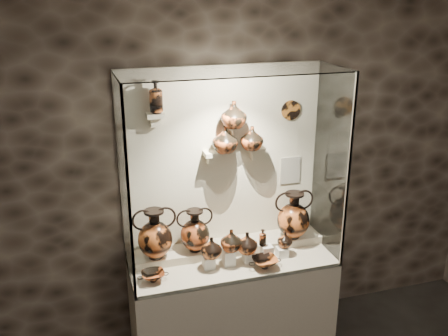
% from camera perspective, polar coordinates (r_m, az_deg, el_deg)
% --- Properties ---
extents(wall_back, '(5.00, 0.02, 3.20)m').
position_cam_1_polar(wall_back, '(4.17, -0.28, 0.80)').
color(wall_back, black).
rests_on(wall_back, ground).
extents(plinth, '(1.70, 0.60, 0.80)m').
position_cam_1_polar(plinth, '(4.44, 0.97, -15.32)').
color(plinth, beige).
rests_on(plinth, floor).
extents(front_tier, '(1.68, 0.58, 0.03)m').
position_cam_1_polar(front_tier, '(4.22, 1.00, -10.70)').
color(front_tier, '#BFAE94').
rests_on(front_tier, plinth).
extents(rear_tier, '(1.70, 0.25, 0.10)m').
position_cam_1_polar(rear_tier, '(4.35, 0.29, -9.19)').
color(rear_tier, '#BFAE94').
rests_on(rear_tier, plinth).
extents(back_panel, '(1.70, 0.03, 1.60)m').
position_cam_1_polar(back_panel, '(4.17, -0.26, 0.78)').
color(back_panel, beige).
rests_on(back_panel, plinth).
extents(glass_front, '(1.70, 0.01, 1.60)m').
position_cam_1_polar(glass_front, '(3.62, 2.51, -2.21)').
color(glass_front, white).
rests_on(glass_front, plinth).
extents(glass_left, '(0.01, 0.60, 1.60)m').
position_cam_1_polar(glass_left, '(3.73, -11.41, -1.96)').
color(glass_left, white).
rests_on(glass_left, plinth).
extents(glass_right, '(0.01, 0.60, 1.60)m').
position_cam_1_polar(glass_right, '(4.21, 12.10, 0.52)').
color(glass_right, white).
rests_on(glass_right, plinth).
extents(glass_top, '(1.70, 0.60, 0.01)m').
position_cam_1_polar(glass_top, '(3.68, 1.15, 11.03)').
color(glass_top, white).
rests_on(glass_top, back_panel).
extents(frame_post_left, '(0.02, 0.02, 1.60)m').
position_cam_1_polar(frame_post_left, '(3.46, -10.80, -3.64)').
color(frame_post_left, gray).
rests_on(frame_post_left, plinth).
extents(frame_post_right, '(0.02, 0.02, 1.60)m').
position_cam_1_polar(frame_post_right, '(3.97, 14.01, -0.81)').
color(frame_post_right, gray).
rests_on(frame_post_right, plinth).
extents(pedestal_a, '(0.09, 0.09, 0.10)m').
position_cam_1_polar(pedestal_a, '(4.09, -1.76, -10.70)').
color(pedestal_a, silver).
rests_on(pedestal_a, front_tier).
extents(pedestal_b, '(0.09, 0.09, 0.13)m').
position_cam_1_polar(pedestal_b, '(4.13, 0.55, -10.18)').
color(pedestal_b, silver).
rests_on(pedestal_b, front_tier).
extents(pedestal_c, '(0.09, 0.09, 0.09)m').
position_cam_1_polar(pedestal_c, '(4.18, 2.81, -10.07)').
color(pedestal_c, silver).
rests_on(pedestal_c, front_tier).
extents(pedestal_d, '(0.09, 0.09, 0.12)m').
position_cam_1_polar(pedestal_d, '(4.23, 4.89, -9.56)').
color(pedestal_d, silver).
rests_on(pedestal_d, front_tier).
extents(pedestal_e, '(0.09, 0.09, 0.08)m').
position_cam_1_polar(pedestal_e, '(4.29, 6.64, -9.50)').
color(pedestal_e, silver).
rests_on(pedestal_e, front_tier).
extents(bracket_ul, '(0.14, 0.12, 0.04)m').
position_cam_1_polar(bracket_ul, '(3.85, -7.85, 6.00)').
color(bracket_ul, beige).
rests_on(bracket_ul, back_panel).
extents(bracket_ca, '(0.14, 0.12, 0.04)m').
position_cam_1_polar(bracket_ca, '(4.04, -1.32, 1.66)').
color(bracket_ca, beige).
rests_on(bracket_ca, back_panel).
extents(bracket_cb, '(0.10, 0.12, 0.04)m').
position_cam_1_polar(bracket_cb, '(4.04, 1.40, 4.61)').
color(bracket_cb, beige).
rests_on(bracket_cb, back_panel).
extents(bracket_cc, '(0.14, 0.12, 0.04)m').
position_cam_1_polar(bracket_cc, '(4.15, 3.74, 2.13)').
color(bracket_cc, beige).
rests_on(bracket_cc, back_panel).
extents(amphora_left, '(0.37, 0.37, 0.42)m').
position_cam_1_polar(amphora_left, '(4.06, -7.91, -7.45)').
color(amphora_left, '#C35B25').
rests_on(amphora_left, rear_tier).
extents(amphora_mid, '(0.38, 0.38, 0.37)m').
position_cam_1_polar(amphora_mid, '(4.15, -3.35, -7.11)').
color(amphora_mid, '#B54C20').
rests_on(amphora_mid, rear_tier).
extents(amphora_right, '(0.42, 0.42, 0.42)m').
position_cam_1_polar(amphora_right, '(4.38, 7.94, -5.35)').
color(amphora_right, '#C35B25').
rests_on(amphora_right, rear_tier).
extents(jug_a, '(0.21, 0.21, 0.17)m').
position_cam_1_polar(jug_a, '(4.02, -1.44, -9.08)').
color(jug_a, '#C35B25').
rests_on(jug_a, pedestal_a).
extents(jug_b, '(0.21, 0.21, 0.18)m').
position_cam_1_polar(jug_b, '(4.05, 0.83, -8.24)').
color(jug_b, '#B54C20').
rests_on(jug_b, pedestal_b).
extents(jug_c, '(0.23, 0.23, 0.18)m').
position_cam_1_polar(jug_c, '(4.10, 2.64, -8.53)').
color(jug_c, '#C35B25').
rests_on(jug_c, pedestal_c).
extents(jug_e, '(0.16, 0.16, 0.13)m').
position_cam_1_polar(jug_e, '(4.25, 6.97, -8.12)').
color(jug_e, '#C35B25').
rests_on(jug_e, pedestal_e).
extents(lekythos_small, '(0.09, 0.09, 0.16)m').
position_cam_1_polar(lekythos_small, '(4.16, 4.43, -7.83)').
color(lekythos_small, '#B54C20').
rests_on(lekythos_small, pedestal_d).
extents(kylix_left, '(0.24, 0.20, 0.09)m').
position_cam_1_polar(kylix_left, '(3.96, -8.12, -12.07)').
color(kylix_left, '#B54C20').
rests_on(kylix_left, front_tier).
extents(kylix_right, '(0.30, 0.27, 0.10)m').
position_cam_1_polar(kylix_right, '(4.10, 4.69, -10.63)').
color(kylix_right, '#C35B25').
rests_on(kylix_right, front_tier).
extents(lekythos_tall, '(0.13, 0.13, 0.28)m').
position_cam_1_polar(lekythos_tall, '(3.80, -7.80, 8.22)').
color(lekythos_tall, '#C35B25').
rests_on(lekythos_tall, bracket_ul).
extents(ovoid_vase_a, '(0.22, 0.22, 0.22)m').
position_cam_1_polar(ovoid_vase_a, '(3.98, 0.10, 3.27)').
color(ovoid_vase_a, '#B54C20').
rests_on(ovoid_vase_a, bracket_ca).
extents(ovoid_vase_b, '(0.27, 0.27, 0.22)m').
position_cam_1_polar(ovoid_vase_b, '(3.95, 1.13, 6.14)').
color(ovoid_vase_b, '#B54C20').
rests_on(ovoid_vase_b, bracket_cb).
extents(ovoid_vase_c, '(0.25, 0.25, 0.20)m').
position_cam_1_polar(ovoid_vase_c, '(4.06, 3.21, 3.43)').
color(ovoid_vase_c, '#B54C20').
rests_on(ovoid_vase_c, bracket_cc).
extents(wall_plate, '(0.17, 0.02, 0.17)m').
position_cam_1_polar(wall_plate, '(4.24, 7.64, 6.56)').
color(wall_plate, '#B36523').
rests_on(wall_plate, back_panel).
extents(info_placard, '(0.18, 0.01, 0.24)m').
position_cam_1_polar(info_placard, '(4.40, 7.59, -0.25)').
color(info_placard, beige).
rests_on(info_placard, back_panel).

